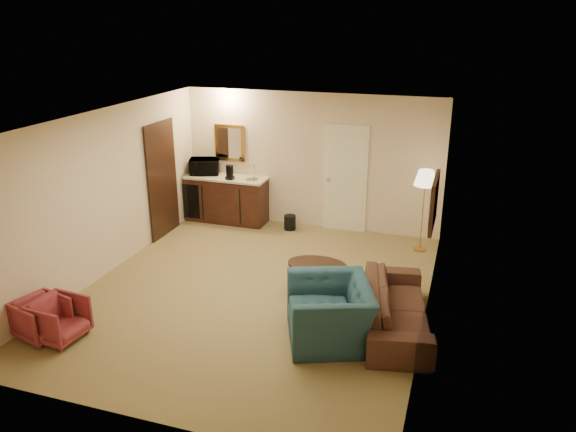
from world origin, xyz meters
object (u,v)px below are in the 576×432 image
Objects in this scene: rose_chair_near at (41,316)px; coffee_maker at (230,172)px; wetbar_cabinet at (227,199)px; sofa at (397,300)px; waste_bin at (290,222)px; microwave at (204,165)px; teal_armchair at (330,303)px; coffee_table at (317,279)px; floor_lamp at (423,211)px; rose_chair_far at (59,318)px.

coffee_maker is (0.64, 4.60, 0.77)m from rose_chair_near.
wetbar_cabinet is 0.80× the size of sofa.
coffee_maker is (-1.21, -0.05, 0.91)m from waste_bin.
waste_bin is at bearing -23.28° from microwave.
teal_armchair is at bearing -54.36° from coffee_maker.
coffee_table is (3.06, 2.20, -0.04)m from rose_chair_near.
floor_lamp is at bearing 144.32° from teal_armchair.
floor_lamp is 2.58m from waste_bin.
floor_lamp is at bearing -6.97° from coffee_maker.
teal_armchair is at bearing -50.10° from wetbar_cabinet.
teal_armchair is at bearing 113.69° from sofa.
teal_armchair is at bearing -65.59° from microwave.
teal_armchair reaches higher than waste_bin.
coffee_table is 3.50m from coffee_maker.
coffee_maker reaches higher than teal_armchair.
sofa is at bearing -50.89° from waste_bin.
sofa is 4.76m from coffee_maker.
floor_lamp reaches higher than rose_chair_far.
floor_lamp is at bearing -12.08° from sofa.
sofa is at bearing -54.21° from rose_chair_near.
coffee_table is (-1.24, 0.57, -0.15)m from sofa.
sofa is 1.37m from coffee_table.
coffee_maker reaches higher than rose_chair_far.
waste_bin is (1.35, -0.07, -0.32)m from wetbar_cabinet.
sofa is at bearing 103.05° from teal_armchair.
rose_chair_near is 0.40× the size of floor_lamp.
rose_chair_near is 4.71m from coffee_maker.
coffee_maker is at bearing -162.16° from teal_armchair.
wetbar_cabinet is 1.39m from waste_bin.
coffee_table is (-0.47, 1.11, -0.26)m from teal_armchair.
rose_chair_far is at bearing -142.14° from coffee_table.
microwave is (-3.04, 2.57, 0.86)m from coffee_table.
wetbar_cabinet is 4.71m from rose_chair_far.
waste_bin is (-1.68, 3.55, -0.37)m from teal_armchair.
coffee_maker is at bearing 0.23° from rose_chair_far.
microwave reaches higher than coffee_table.
floor_lamp is (0.82, 3.30, 0.22)m from teal_armchair.
rose_chair_far is 0.69× the size of coffee_table.
sofa is 2.33× the size of coffee_table.
floor_lamp is 2.57× the size of microwave.
microwave is (-3.51, 3.68, 0.60)m from teal_armchair.
coffee_table is 4.08m from microwave.
coffee_maker reaches higher than waste_bin.
rose_chair_far is at bearing -106.43° from microwave.
wetbar_cabinet is at bearing 39.89° from sofa.
coffee_maker is (-2.42, 2.39, 0.80)m from coffee_table.
wetbar_cabinet reaches higher than waste_bin.
waste_bin is at bearing -6.72° from rose_chair_near.
sofa is at bearing -24.66° from coffee_table.
microwave is at bearing 14.81° from rose_chair_near.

